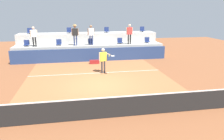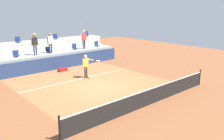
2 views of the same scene
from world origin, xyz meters
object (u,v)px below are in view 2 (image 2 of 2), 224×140
at_px(tennis_player, 86,64).
at_px(tennis_ball, 97,61).
at_px(stadium_chair_lower_center, 48,50).
at_px(stadium_chair_upper_left, 18,40).
at_px(stadium_chair_lower_right, 75,47).
at_px(stadium_chair_upper_right, 56,37).
at_px(equipment_bag, 63,70).
at_px(spectator_with_hat, 35,42).
at_px(stadium_chair_lower_far_right, 97,44).
at_px(stadium_chair_upper_far_right, 87,34).
at_px(stadium_chair_lower_left, 16,54).
at_px(spectator_in_grey, 50,41).
at_px(spectator_leaning_on_rail, 84,38).

xyz_separation_m(tennis_player, tennis_ball, (0.22, -1.04, 0.35)).
distance_m(stadium_chair_lower_center, stadium_chair_upper_left, 2.73).
bearing_deg(tennis_player, stadium_chair_lower_center, 95.28).
bearing_deg(stadium_chair_lower_right, tennis_player, -114.08).
xyz_separation_m(stadium_chair_upper_right, equipment_bag, (-1.62, -3.94, -2.16)).
bearing_deg(stadium_chair_upper_right, tennis_ball, -97.64).
bearing_deg(spectator_with_hat, tennis_player, -68.46).
relative_size(stadium_chair_lower_far_right, stadium_chair_upper_far_right, 1.00).
relative_size(stadium_chair_upper_left, tennis_player, 0.30).
bearing_deg(stadium_chair_upper_left, stadium_chair_upper_far_right, 0.00).
height_order(stadium_chair_lower_left, equipment_bag, stadium_chair_lower_left).
height_order(stadium_chair_lower_far_right, spectator_with_hat, spectator_with_hat).
distance_m(stadium_chair_lower_right, stadium_chair_lower_far_right, 2.61).
bearing_deg(stadium_chair_lower_right, spectator_with_hat, -174.50).
distance_m(stadium_chair_lower_left, stadium_chair_upper_right, 4.89).
bearing_deg(stadium_chair_upper_far_right, stadium_chair_lower_left, -167.44).
height_order(stadium_chair_lower_left, stadium_chair_lower_far_right, same).
bearing_deg(stadium_chair_lower_left, stadium_chair_upper_right, 21.96).
bearing_deg(tennis_player, spectator_with_hat, 111.54).
bearing_deg(stadium_chair_upper_far_right, equipment_bag, -143.07).
xyz_separation_m(stadium_chair_lower_far_right, stadium_chair_upper_right, (-3.54, 1.80, 0.85)).
distance_m(spectator_in_grey, tennis_ball, 5.68).
relative_size(stadium_chair_lower_right, equipment_bag, 0.68).
bearing_deg(spectator_in_grey, equipment_bag, -87.52).
distance_m(stadium_chair_upper_left, stadium_chair_upper_right, 3.58).
xyz_separation_m(stadium_chair_lower_center, equipment_bag, (0.09, -2.14, -1.31)).
distance_m(stadium_chair_lower_far_right, tennis_ball, 7.52).
relative_size(stadium_chair_lower_far_right, equipment_bag, 0.68).
bearing_deg(spectator_in_grey, stadium_chair_lower_center, 92.81).
distance_m(tennis_player, equipment_bag, 2.95).
relative_size(stadium_chair_lower_right, spectator_with_hat, 0.29).
distance_m(stadium_chair_lower_right, stadium_chair_upper_right, 2.20).
bearing_deg(tennis_ball, spectator_in_grey, 96.69).
height_order(stadium_chair_upper_far_right, spectator_in_grey, spectator_in_grey).
bearing_deg(tennis_player, stadium_chair_upper_left, 109.03).
bearing_deg(spectator_in_grey, spectator_leaning_on_rail, -0.00).
height_order(stadium_chair_lower_center, stadium_chair_lower_far_right, same).
height_order(spectator_leaning_on_rail, equipment_bag, spectator_leaning_on_rail).
bearing_deg(tennis_player, stadium_chair_upper_far_right, 54.02).
xyz_separation_m(stadium_chair_lower_far_right, tennis_player, (-4.80, -4.92, -0.40)).
bearing_deg(tennis_ball, stadium_chair_upper_far_right, 59.01).
bearing_deg(stadium_chair_upper_right, stadium_chair_lower_right, -62.48).
height_order(stadium_chair_upper_far_right, tennis_ball, stadium_chair_upper_far_right).
relative_size(stadium_chair_lower_far_right, spectator_with_hat, 0.29).
distance_m(spectator_with_hat, tennis_ball, 6.00).
bearing_deg(stadium_chair_upper_left, tennis_player, -70.97).
bearing_deg(stadium_chair_upper_right, stadium_chair_lower_center, -133.59).
distance_m(tennis_player, spectator_leaning_on_rail, 5.57).
bearing_deg(stadium_chair_lower_far_right, stadium_chair_upper_far_right, 87.64).
bearing_deg(stadium_chair_lower_center, stadium_chair_upper_right, 46.41).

